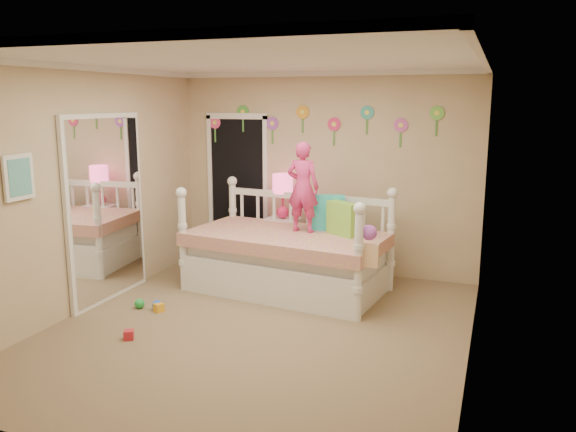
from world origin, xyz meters
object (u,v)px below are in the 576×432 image
at_px(nightstand, 283,245).
at_px(table_lamp, 283,189).
at_px(child, 303,187).
at_px(daybed, 287,238).

xyz_separation_m(nightstand, table_lamp, (0.00, 0.00, 0.75)).
bearing_deg(child, daybed, 38.57).
distance_m(daybed, table_lamp, 0.92).
height_order(child, nightstand, child).
bearing_deg(daybed, table_lamp, 121.11).
xyz_separation_m(child, table_lamp, (-0.48, 0.60, -0.13)).
distance_m(nightstand, table_lamp, 0.75).
bearing_deg(nightstand, child, -49.24).
distance_m(child, nightstand, 1.17).
bearing_deg(daybed, child, 42.66).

